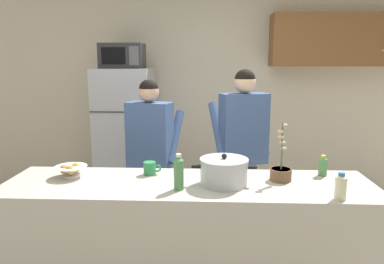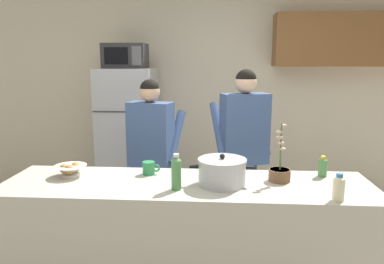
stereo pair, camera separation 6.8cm
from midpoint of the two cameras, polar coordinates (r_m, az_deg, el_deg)
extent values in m
cube|color=beige|center=(4.73, 1.86, 5.58)|extent=(6.00, 0.12, 2.60)
cube|color=brown|center=(4.71, 22.20, 13.08)|extent=(1.47, 0.34, 0.60)
cube|color=#BCB7A8|center=(2.74, -0.08, -17.03)|extent=(2.55, 0.68, 0.92)
cube|color=#B7BABF|center=(4.48, -9.36, -0.97)|extent=(0.64, 0.64, 1.66)
cube|color=#333333|center=(4.10, -10.54, 3.09)|extent=(0.63, 0.01, 0.01)
cylinder|color=#B2B2B7|center=(4.12, -8.04, -3.14)|extent=(0.02, 0.02, 0.75)
cube|color=#2D2D30|center=(4.36, -9.82, 11.54)|extent=(0.48, 0.36, 0.28)
cube|color=black|center=(4.20, -11.24, 11.52)|extent=(0.26, 0.01, 0.18)
cube|color=#59595B|center=(4.15, -8.13, 11.63)|extent=(0.11, 0.01, 0.21)
cylinder|color=black|center=(3.56, -4.59, -11.53)|extent=(0.11, 0.11, 0.77)
cylinder|color=black|center=(3.62, -6.66, -11.20)|extent=(0.11, 0.11, 0.77)
cube|color=#3F598C|center=(3.39, -5.85, -0.50)|extent=(0.44, 0.30, 0.61)
sphere|color=#D8A884|center=(3.33, -5.99, 6.22)|extent=(0.19, 0.19, 0.19)
sphere|color=black|center=(3.33, -6.00, 6.62)|extent=(0.18, 0.18, 0.18)
cylinder|color=#3F598C|center=(3.42, -1.94, -0.68)|extent=(0.18, 0.37, 0.47)
cylinder|color=#3F598C|center=(3.58, -7.91, -0.24)|extent=(0.18, 0.37, 0.47)
cylinder|color=#33384C|center=(3.62, 9.49, -10.89)|extent=(0.11, 0.11, 0.81)
cylinder|color=#33384C|center=(3.56, 7.26, -11.16)|extent=(0.11, 0.11, 0.81)
cube|color=#3F598C|center=(3.39, 8.73, 0.48)|extent=(0.46, 0.32, 0.64)
sphere|color=beige|center=(3.34, 8.94, 7.60)|extent=(0.20, 0.20, 0.20)
sphere|color=black|center=(3.34, 8.95, 8.02)|extent=(0.19, 0.19, 0.19)
cylinder|color=#3F598C|center=(3.58, 11.11, 0.65)|extent=(0.19, 0.39, 0.49)
cylinder|color=#3F598C|center=(3.43, 4.67, 0.36)|extent=(0.19, 0.39, 0.49)
cylinder|color=silver|center=(2.50, 5.46, -6.35)|extent=(0.32, 0.32, 0.16)
cylinder|color=silver|center=(2.48, 5.49, -4.36)|extent=(0.33, 0.33, 0.02)
sphere|color=black|center=(2.47, 5.50, -3.78)|extent=(0.04, 0.04, 0.04)
cube|color=black|center=(2.49, 1.10, -5.39)|extent=(0.06, 0.02, 0.02)
cube|color=black|center=(2.50, 9.82, -5.48)|extent=(0.06, 0.02, 0.02)
cylinder|color=#2D8C4C|center=(2.74, -6.04, -5.56)|extent=(0.09, 0.09, 0.10)
torus|color=#2D8C4C|center=(2.73, -4.85, -5.60)|extent=(0.06, 0.01, 0.06)
cylinder|color=white|center=(2.82, -17.62, -6.35)|extent=(0.13, 0.13, 0.02)
cone|color=white|center=(2.81, -17.67, -5.57)|extent=(0.23, 0.23, 0.06)
sphere|color=tan|center=(2.80, -18.54, -5.38)|extent=(0.07, 0.07, 0.07)
sphere|color=tan|center=(2.82, -16.91, -5.14)|extent=(0.07, 0.07, 0.07)
sphere|color=tan|center=(2.76, -17.77, -5.52)|extent=(0.07, 0.07, 0.07)
cylinder|color=#4C8C4C|center=(2.40, -1.64, -6.68)|extent=(0.07, 0.07, 0.20)
cone|color=#4C8C4C|center=(2.37, -1.65, -4.06)|extent=(0.07, 0.07, 0.03)
cylinder|color=white|center=(2.36, -1.65, -3.63)|extent=(0.04, 0.04, 0.02)
cylinder|color=#4C8C4C|center=(2.85, 20.24, -5.27)|extent=(0.06, 0.06, 0.13)
cone|color=#4C8C4C|center=(2.83, 20.34, -3.86)|extent=(0.06, 0.06, 0.02)
cylinder|color=gold|center=(2.83, 20.35, -3.71)|extent=(0.03, 0.03, 0.02)
cylinder|color=beige|center=(2.40, 22.53, -8.26)|extent=(0.07, 0.07, 0.14)
cone|color=beige|center=(2.37, 22.68, -6.42)|extent=(0.07, 0.07, 0.02)
cylinder|color=#3372BF|center=(2.37, 22.69, -6.19)|extent=(0.04, 0.04, 0.02)
cylinder|color=brown|center=(2.66, 14.12, -6.51)|extent=(0.15, 0.15, 0.09)
cylinder|color=#38281E|center=(2.64, 14.16, -5.71)|extent=(0.14, 0.14, 0.01)
cylinder|color=#4C7238|center=(2.60, 14.33, -2.21)|extent=(0.01, 0.03, 0.32)
ellipsoid|color=#D8A58C|center=(2.61, 14.61, -2.56)|extent=(0.04, 0.03, 0.02)
ellipsoid|color=#D8A58C|center=(2.60, 14.41, -1.66)|extent=(0.04, 0.03, 0.02)
ellipsoid|color=#D8A58C|center=(2.59, 14.16, -0.82)|extent=(0.04, 0.03, 0.02)
ellipsoid|color=#D8A58C|center=(2.57, 14.13, 0.02)|extent=(0.04, 0.03, 0.02)
ellipsoid|color=#D8A58C|center=(2.59, 14.73, 0.99)|extent=(0.04, 0.03, 0.02)
camera|label=1|loc=(0.03, -89.36, 0.12)|focal=34.40mm
camera|label=2|loc=(0.03, 90.64, -0.12)|focal=34.40mm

